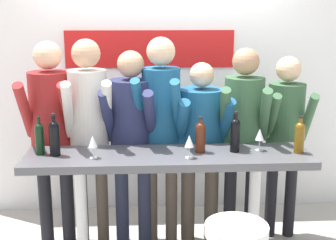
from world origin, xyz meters
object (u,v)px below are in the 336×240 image
(wine_bottle_2, at_px, (235,133))
(wine_bottle_3, at_px, (200,136))
(person_center_right, at_px, (201,135))
(person_right, at_px, (243,125))
(person_center_left, at_px, (132,128))
(wine_glass_0, at_px, (260,135))
(person_far_left, at_px, (51,122))
(wine_glass_1, at_px, (189,142))
(wine_bottle_0, at_px, (40,137))
(wine_glass_2, at_px, (93,142))
(wine_bottle_1, at_px, (54,136))
(person_far_right, at_px, (285,127))
(tasting_table, at_px, (169,175))
(person_left, at_px, (89,120))
(wine_bottle_4, at_px, (300,136))
(person_center, at_px, (161,117))

(wine_bottle_2, height_order, wine_bottle_3, wine_bottle_2)
(person_center_right, bearing_deg, person_right, -11.13)
(person_center_left, xyz_separation_m, wine_glass_0, (1.00, -0.37, 0.03))
(person_far_left, height_order, wine_glass_1, person_far_left)
(wine_bottle_0, bearing_deg, wine_glass_1, -7.69)
(wine_bottle_0, xyz_separation_m, wine_glass_0, (1.69, 0.00, -0.01))
(person_center_right, bearing_deg, wine_glass_2, -151.96)
(person_center_left, relative_size, wine_bottle_1, 5.23)
(wine_glass_2, bearing_deg, wine_bottle_0, 163.95)
(person_far_right, xyz_separation_m, wine_glass_0, (-0.33, -0.42, 0.05))
(tasting_table, height_order, person_center_left, person_center_left)
(person_left, height_order, wine_glass_0, person_left)
(person_center_left, height_order, wine_glass_0, person_center_left)
(wine_glass_2, bearing_deg, person_right, 20.73)
(tasting_table, bearing_deg, wine_bottle_4, -1.22)
(person_far_left, relative_size, wine_bottle_1, 5.46)
(person_center, relative_size, wine_bottle_0, 6.13)
(person_far_left, distance_m, person_right, 1.63)
(tasting_table, distance_m, wine_bottle_0, 1.03)
(person_center_left, bearing_deg, person_center_right, 9.35)
(wine_bottle_2, xyz_separation_m, wine_glass_1, (-0.37, -0.14, -0.02))
(wine_bottle_0, distance_m, wine_glass_2, 0.43)
(person_left, height_order, wine_bottle_1, person_left)
(person_center_left, relative_size, wine_bottle_4, 5.86)
(person_center, height_order, wine_glass_0, person_center)
(person_left, height_order, person_center_left, person_left)
(person_center, bearing_deg, wine_bottle_3, -42.63)
(person_right, distance_m, wine_glass_1, 0.71)
(wine_bottle_3, height_order, wine_bottle_4, wine_bottle_4)
(wine_glass_0, xyz_separation_m, wine_glass_1, (-0.57, -0.15, 0.00))
(tasting_table, height_order, person_left, person_left)
(person_center_left, relative_size, wine_glass_1, 9.69)
(tasting_table, bearing_deg, wine_bottle_0, 177.11)
(wine_bottle_1, bearing_deg, tasting_table, -0.53)
(wine_bottle_1, distance_m, wine_bottle_3, 1.11)
(tasting_table, height_order, wine_bottle_0, wine_bottle_0)
(person_center_left, distance_m, wine_glass_2, 0.56)
(person_center_right, bearing_deg, person_center, -178.56)
(person_center_right, xyz_separation_m, person_right, (0.35, -0.05, 0.10))
(person_right, distance_m, person_far_right, 0.40)
(wine_bottle_3, bearing_deg, person_center, 127.00)
(person_left, xyz_separation_m, wine_glass_2, (0.08, -0.46, -0.06))
(person_center, bearing_deg, wine_glass_0, -15.81)
(person_center_left, bearing_deg, person_far_left, -176.23)
(person_center_left, distance_m, wine_bottle_0, 0.78)
(person_center_right, distance_m, wine_bottle_0, 1.35)
(wine_glass_0, bearing_deg, person_far_left, 166.64)
(person_center_left, relative_size, person_center_right, 1.06)
(person_center_left, relative_size, wine_bottle_2, 5.35)
(person_center_left, height_order, wine_glass_1, person_center_left)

